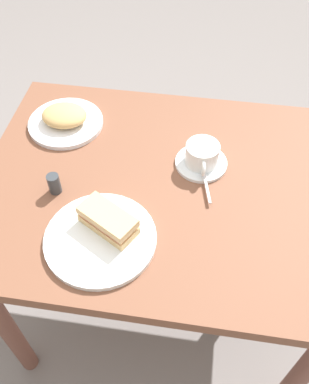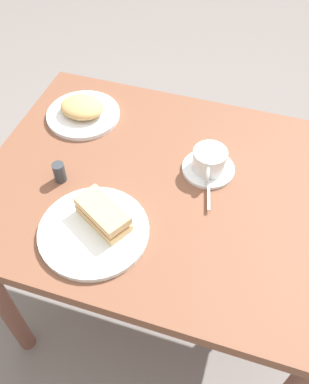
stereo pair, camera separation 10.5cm
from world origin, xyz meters
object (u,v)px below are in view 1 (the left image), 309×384
(salt_shaker, at_px, (54,184))
(coffee_saucer, at_px, (201,163))
(coffee_cup, at_px, (202,154))
(spoon, at_px, (206,183))
(dining_table, at_px, (166,206))
(sandwich_plate, at_px, (100,239))
(sandwich_front, at_px, (108,220))
(side_plate, at_px, (66,123))

(salt_shaker, bearing_deg, coffee_saucer, -157.41)
(coffee_saucer, bearing_deg, coffee_cup, 97.67)
(coffee_saucer, relative_size, spoon, 1.45)
(dining_table, distance_m, salt_shaker, 0.32)
(coffee_cup, bearing_deg, salt_shaker, 22.37)
(salt_shaker, bearing_deg, sandwich_plate, 138.72)
(sandwich_front, distance_m, salt_shaker, 0.19)
(sandwich_front, height_order, spoon, sandwich_front)
(dining_table, bearing_deg, sandwich_front, 55.61)
(dining_table, distance_m, coffee_saucer, 0.16)
(coffee_saucer, bearing_deg, salt_shaker, 22.59)
(side_plate, bearing_deg, sandwich_front, 120.89)
(coffee_saucer, bearing_deg, spoon, 103.33)
(sandwich_plate, bearing_deg, coffee_cup, -127.28)
(coffee_saucer, height_order, side_plate, side_plate)
(sandwich_plate, distance_m, sandwich_front, 0.05)
(coffee_saucer, distance_m, salt_shaker, 0.40)
(coffee_cup, bearing_deg, coffee_saucer, -82.33)
(coffee_cup, height_order, side_plate, coffee_cup)
(coffee_cup, relative_size, side_plate, 0.53)
(sandwich_plate, height_order, coffee_saucer, sandwich_plate)
(sandwich_plate, distance_m, side_plate, 0.43)
(coffee_cup, height_order, spoon, coffee_cup)
(side_plate, distance_m, salt_shaker, 0.26)
(sandwich_plate, relative_size, salt_shaker, 4.72)
(dining_table, height_order, coffee_cup, coffee_cup)
(sandwich_front, xyz_separation_m, coffee_saucer, (-0.20, -0.25, -0.03))
(side_plate, xyz_separation_m, salt_shaker, (-0.05, 0.25, 0.02))
(coffee_cup, relative_size, salt_shaker, 2.09)
(dining_table, relative_size, salt_shaker, 17.71)
(dining_table, bearing_deg, coffee_cup, -136.54)
(sandwich_plate, distance_m, coffee_cup, 0.36)
(sandwich_front, distance_m, side_plate, 0.41)
(dining_table, height_order, sandwich_plate, sandwich_plate)
(spoon, distance_m, side_plate, 0.47)
(coffee_saucer, bearing_deg, side_plate, -13.88)
(sandwich_front, bearing_deg, side_plate, -59.11)
(sandwich_front, height_order, coffee_saucer, sandwich_front)
(sandwich_plate, distance_m, coffee_saucer, 0.36)
(sandwich_front, distance_m, coffee_cup, 0.32)
(spoon, relative_size, side_plate, 0.44)
(sandwich_front, bearing_deg, spoon, -141.68)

